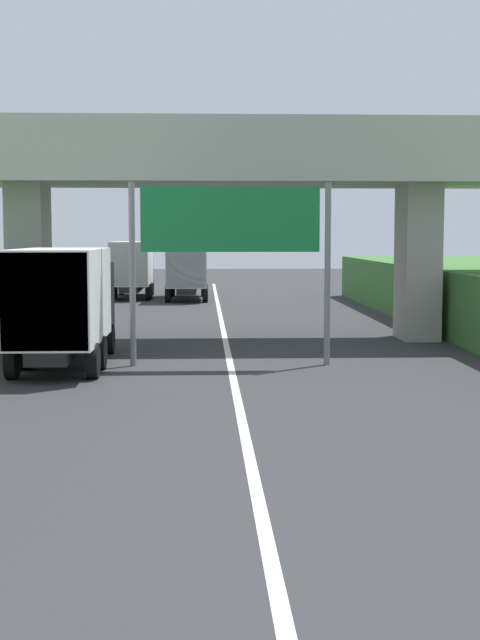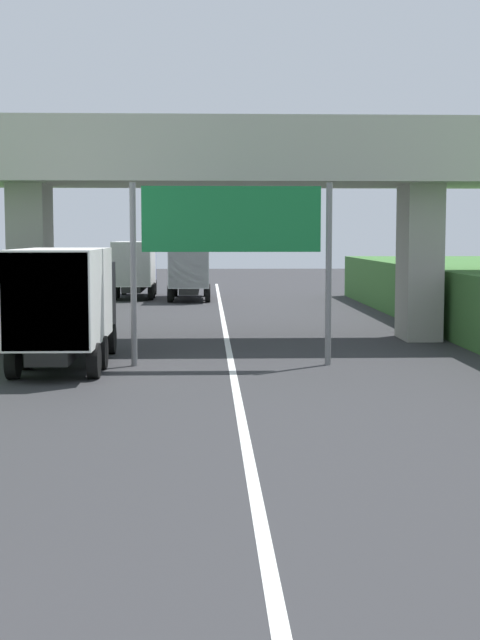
{
  "view_description": "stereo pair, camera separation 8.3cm",
  "coord_description": "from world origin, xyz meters",
  "px_view_note": "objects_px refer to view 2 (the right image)",
  "views": [
    {
      "loc": [
        -0.78,
        -2.73,
        3.82
      ],
      "look_at": [
        0.0,
        16.48,
        2.0
      ],
      "focal_mm": 50.46,
      "sensor_mm": 36.0,
      "label": 1
    },
    {
      "loc": [
        -0.69,
        -2.74,
        3.82
      ],
      "look_at": [
        0.0,
        16.48,
        2.0
      ],
      "focal_mm": 50.46,
      "sensor_mm": 36.0,
      "label": 2
    }
  ],
  "objects_px": {
    "truck_silver": "(190,267)",
    "truck_black": "(66,300)",
    "overhead_highway_sign": "(231,231)",
    "truck_blue": "(135,266)"
  },
  "relations": [
    {
      "from": "truck_black",
      "to": "truck_silver",
      "type": "bearing_deg",
      "value": 83.66
    },
    {
      "from": "overhead_highway_sign",
      "to": "truck_silver",
      "type": "height_order",
      "value": "overhead_highway_sign"
    },
    {
      "from": "truck_silver",
      "to": "truck_black",
      "type": "bearing_deg",
      "value": -96.34
    },
    {
      "from": "truck_silver",
      "to": "truck_blue",
      "type": "bearing_deg",
      "value": 152.09
    },
    {
      "from": "overhead_highway_sign",
      "to": "truck_blue",
      "type": "distance_m",
      "value": 29.61
    },
    {
      "from": "overhead_highway_sign",
      "to": "truck_silver",
      "type": "xyz_separation_m",
      "value": [
        -1.77,
        27.31,
        -2.0
      ]
    },
    {
      "from": "overhead_highway_sign",
      "to": "truck_blue",
      "type": "height_order",
      "value": "overhead_highway_sign"
    },
    {
      "from": "overhead_highway_sign",
      "to": "truck_blue",
      "type": "relative_size",
      "value": 0.81
    },
    {
      "from": "overhead_highway_sign",
      "to": "truck_silver",
      "type": "distance_m",
      "value": 27.44
    },
    {
      "from": "overhead_highway_sign",
      "to": "truck_silver",
      "type": "relative_size",
      "value": 0.81
    }
  ]
}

